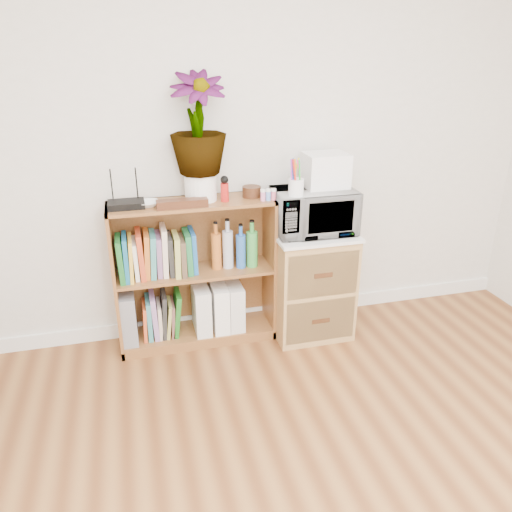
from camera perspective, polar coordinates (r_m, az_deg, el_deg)
name	(u,v)px	position (r m, az deg, el deg)	size (l,w,h in m)	color
skirting_board	(244,315)	(3.56, -1.36, -6.71)	(4.00, 0.02, 0.10)	white
bookshelf	(195,274)	(3.19, -6.98, -2.02)	(1.00, 0.30, 0.95)	brown
wicker_unit	(310,283)	(3.34, 6.14, -3.12)	(0.50, 0.45, 0.70)	#9E7542
microwave	(313,211)	(3.15, 6.59, 5.13)	(0.50, 0.34, 0.28)	silver
pen_cup	(296,187)	(2.96, 4.60, 7.83)	(0.09, 0.09, 0.10)	white
small_appliance	(325,170)	(3.16, 7.92, 9.71)	(0.26, 0.22, 0.21)	white
router	(126,204)	(2.98, -14.61, 5.73)	(0.21, 0.14, 0.04)	black
white_bowl	(148,204)	(2.97, -12.29, 5.85)	(0.13, 0.13, 0.03)	white
plant_pot	(201,187)	(3.03, -6.35, 7.85)	(0.19, 0.19, 0.16)	white
potted_plant	(198,124)	(2.95, -6.67, 14.79)	(0.32, 0.32, 0.58)	#35772F
trinket_box	(182,203)	(2.91, -8.43, 5.96)	(0.29, 0.07, 0.05)	#35190E
kokeshi_doll	(225,192)	(3.00, -3.60, 7.28)	(0.05, 0.05, 0.11)	red
wooden_bowl	(251,192)	(3.09, -0.52, 7.37)	(0.11, 0.11, 0.07)	#371B0F
paint_jars	(268,196)	(3.02, 1.40, 6.89)	(0.11, 0.04, 0.06)	#CF7389
file_box	(128,315)	(3.28, -14.42, -6.58)	(0.10, 0.26, 0.33)	gray
magazine_holder_left	(201,308)	(3.30, -6.27, -5.94)	(0.10, 0.25, 0.32)	silver
magazine_holder_mid	(219,306)	(3.31, -4.24, -5.74)	(0.10, 0.25, 0.31)	white
magazine_holder_right	(234,305)	(3.33, -2.51, -5.58)	(0.10, 0.24, 0.31)	silver
cookbooks	(157,254)	(3.11, -11.26, 0.19)	(0.48, 0.20, 0.30)	#1B6627
liquor_bottles	(234,244)	(3.16, -2.49, 1.35)	(0.29, 0.07, 0.31)	#BF6423
lower_books	(161,316)	(3.30, -10.81, -6.74)	(0.25, 0.19, 0.29)	#CF5024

